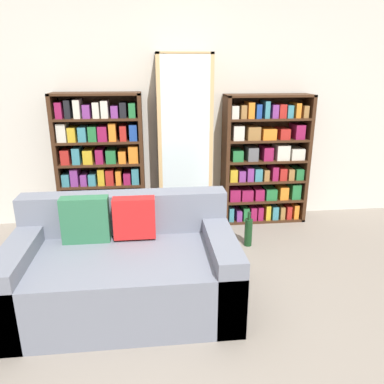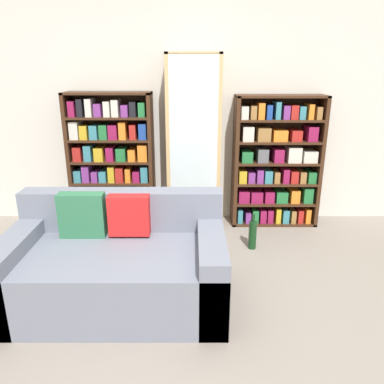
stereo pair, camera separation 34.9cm
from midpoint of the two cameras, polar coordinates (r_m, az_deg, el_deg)
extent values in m
plane|color=gray|center=(2.72, 3.02, -21.61)|extent=(16.00, 16.00, 0.00)
cube|color=beige|center=(4.34, 1.66, 13.17)|extent=(6.71, 0.06, 2.70)
cube|color=slate|center=(2.97, -8.31, -12.53)|extent=(1.65, 0.96, 0.46)
cube|color=slate|center=(3.14, -7.72, -2.72)|extent=(1.65, 0.20, 0.33)
cube|color=slate|center=(3.13, -21.91, -10.86)|extent=(0.20, 0.96, 0.58)
cube|color=slate|center=(2.93, 6.14, -11.55)|extent=(0.20, 0.96, 0.58)
cube|color=#2D6B47|center=(3.04, -13.53, -3.54)|extent=(0.36, 0.12, 0.36)
cube|color=red|center=(2.98, -6.53, -3.60)|extent=(0.32, 0.12, 0.32)
cube|color=#3D2314|center=(4.39, -15.92, 4.60)|extent=(0.04, 0.32, 1.50)
cube|color=#3D2314|center=(4.24, -4.10, 4.78)|extent=(0.04, 0.32, 1.50)
cube|color=#3D2314|center=(4.18, -10.70, 14.59)|extent=(0.94, 0.32, 0.02)
cube|color=#3D2314|center=(4.52, -9.59, -4.42)|extent=(0.94, 0.32, 0.02)
cube|color=#3D2314|center=(4.44, -9.79, 5.19)|extent=(0.94, 0.01, 1.50)
cube|color=#3D2314|center=(4.43, -9.77, -1.38)|extent=(0.86, 0.32, 0.02)
cube|color=#3D2314|center=(4.35, -9.94, 1.62)|extent=(0.86, 0.32, 0.02)
cube|color=#3D2314|center=(4.29, -10.11, 4.71)|extent=(0.86, 0.32, 0.02)
cube|color=#3D2314|center=(4.24, -10.30, 7.89)|extent=(0.86, 0.32, 0.02)
cube|color=#3D2314|center=(4.21, -10.49, 11.14)|extent=(0.86, 0.32, 0.02)
cube|color=orange|center=(4.55, -14.40, -3.19)|extent=(0.05, 0.24, 0.18)
cube|color=olive|center=(4.53, -13.30, -3.30)|extent=(0.06, 0.24, 0.17)
cube|color=#8E1947|center=(4.52, -12.32, -3.37)|extent=(0.08, 0.24, 0.16)
cube|color=#AD231E|center=(4.50, -11.26, -3.31)|extent=(0.07, 0.24, 0.17)
cube|color=#8E1947|center=(4.48, -10.22, -3.19)|extent=(0.07, 0.24, 0.19)
cube|color=#5B5B60|center=(4.47, -9.18, -3.31)|extent=(0.07, 0.24, 0.17)
cube|color=#5B5B60|center=(4.45, -8.12, -3.23)|extent=(0.07, 0.24, 0.19)
cube|color=black|center=(4.45, -6.97, -3.54)|extent=(0.07, 0.24, 0.14)
cube|color=gold|center=(4.44, -5.92, -3.53)|extent=(0.06, 0.24, 0.14)
cube|color=gold|center=(4.44, -4.84, -3.62)|extent=(0.06, 0.24, 0.13)
cube|color=olive|center=(4.47, -14.56, -0.49)|extent=(0.07, 0.24, 0.13)
cube|color=#237038|center=(4.45, -13.39, -0.52)|extent=(0.07, 0.24, 0.12)
cube|color=#7A3384|center=(4.42, -12.26, -0.16)|extent=(0.08, 0.24, 0.18)
cube|color=#AD231E|center=(4.41, -11.09, -0.25)|extent=(0.07, 0.24, 0.17)
cube|color=#237038|center=(4.39, -9.86, -0.28)|extent=(0.08, 0.24, 0.16)
cube|color=#8E1947|center=(4.37, -8.63, -0.19)|extent=(0.06, 0.24, 0.18)
cube|color=orange|center=(4.37, -7.44, -0.51)|extent=(0.08, 0.24, 0.13)
cube|color=olive|center=(4.36, -6.20, -0.48)|extent=(0.08, 0.24, 0.13)
cube|color=orange|center=(4.34, -5.04, -0.22)|extent=(0.06, 0.24, 0.17)
cube|color=teal|center=(4.40, -14.85, 2.50)|extent=(0.08, 0.24, 0.13)
cube|color=#7A3384|center=(4.37, -13.70, 2.90)|extent=(0.08, 0.24, 0.19)
cube|color=#7A3384|center=(4.36, -12.43, 2.47)|extent=(0.07, 0.24, 0.12)
cube|color=teal|center=(4.34, -11.27, 2.49)|extent=(0.08, 0.24, 0.12)
cube|color=gold|center=(4.32, -10.01, 2.89)|extent=(0.07, 0.24, 0.18)
cube|color=#AD231E|center=(4.30, -8.82, 2.80)|extent=(0.08, 0.24, 0.17)
cube|color=orange|center=(4.29, -7.56, 2.74)|extent=(0.06, 0.24, 0.16)
cube|color=#8E1947|center=(4.29, -6.33, 2.52)|extent=(0.08, 0.24, 0.12)
cube|color=teal|center=(4.27, -5.12, 2.90)|extent=(0.08, 0.24, 0.18)
cube|color=#AD231E|center=(4.34, -14.88, 5.74)|extent=(0.09, 0.24, 0.16)
cube|color=teal|center=(4.31, -13.41, 5.91)|extent=(0.08, 0.24, 0.18)
cube|color=gold|center=(4.29, -11.81, 5.77)|extent=(0.10, 0.24, 0.15)
cube|color=#8E1947|center=(4.26, -10.20, 5.83)|extent=(0.08, 0.24, 0.15)
cube|color=#237038|center=(4.24, -8.58, 5.79)|extent=(0.10, 0.24, 0.14)
cube|color=orange|center=(4.23, -6.97, 5.72)|extent=(0.08, 0.24, 0.13)
cube|color=orange|center=(4.21, -5.35, 6.12)|extent=(0.10, 0.24, 0.19)
cube|color=beige|center=(4.29, -15.31, 9.13)|extent=(0.09, 0.24, 0.19)
cube|color=gold|center=(4.27, -13.94, 8.90)|extent=(0.08, 0.24, 0.15)
cube|color=teal|center=(4.25, -12.53, 8.97)|extent=(0.08, 0.24, 0.15)
cube|color=#237038|center=(4.23, -11.12, 9.05)|extent=(0.09, 0.24, 0.16)
cube|color=#8E1947|center=(4.21, -9.73, 9.09)|extent=(0.09, 0.24, 0.16)
cube|color=orange|center=(4.19, -8.30, 9.35)|extent=(0.07, 0.24, 0.19)
cube|color=#AD231E|center=(4.18, -6.77, 9.18)|extent=(0.07, 0.24, 0.16)
cube|color=#1E4293|center=(4.17, -5.30, 9.28)|extent=(0.08, 0.24, 0.17)
cube|color=#8E1947|center=(4.27, -15.61, 12.15)|extent=(0.07, 0.24, 0.16)
cube|color=black|center=(4.24, -14.44, 12.36)|extent=(0.06, 0.24, 0.19)
cube|color=beige|center=(4.22, -13.19, 12.44)|extent=(0.07, 0.24, 0.19)
cube|color=#7A3384|center=(4.20, -11.90, 12.15)|extent=(0.07, 0.24, 0.14)
cube|color=beige|center=(4.18, -10.56, 12.38)|extent=(0.07, 0.24, 0.16)
cube|color=beige|center=(4.17, -9.36, 12.53)|extent=(0.07, 0.24, 0.18)
cube|color=#7A3384|center=(4.16, -7.95, 12.21)|extent=(0.07, 0.24, 0.12)
cube|color=black|center=(4.15, -6.73, 12.47)|extent=(0.07, 0.24, 0.16)
cube|color=#237038|center=(4.14, -5.41, 12.45)|extent=(0.07, 0.24, 0.15)
cube|color=tan|center=(4.17, -1.42, 7.38)|extent=(0.04, 0.36, 1.90)
cube|color=tan|center=(4.19, 6.12, 7.35)|extent=(0.04, 0.36, 1.90)
cube|color=tan|center=(4.10, 2.54, 20.35)|extent=(0.59, 0.36, 0.02)
cube|color=tan|center=(4.45, 2.20, -4.55)|extent=(0.59, 0.36, 0.02)
cube|color=tan|center=(4.34, 2.26, 7.82)|extent=(0.59, 0.01, 1.90)
cube|color=silver|center=(4.00, 2.47, 6.89)|extent=(0.51, 0.01, 1.87)
cube|color=tan|center=(4.31, 2.26, 0.12)|extent=(0.51, 0.32, 0.02)
cube|color=tan|center=(4.21, 2.33, 4.91)|extent=(0.51, 0.32, 0.02)
cube|color=tan|center=(4.14, 2.39, 9.89)|extent=(0.51, 0.32, 0.02)
cube|color=tan|center=(4.10, 2.47, 15.01)|extent=(0.51, 0.32, 0.02)
cylinder|color=silver|center=(4.44, -0.21, -3.85)|extent=(0.01, 0.01, 0.08)
cone|color=silver|center=(4.41, -0.21, -2.80)|extent=(0.07, 0.07, 0.10)
cylinder|color=silver|center=(4.42, 1.00, -3.98)|extent=(0.01, 0.01, 0.08)
cone|color=silver|center=(4.39, 1.01, -2.92)|extent=(0.07, 0.07, 0.10)
cylinder|color=silver|center=(4.44, 2.20, -3.88)|extent=(0.01, 0.01, 0.08)
cone|color=silver|center=(4.41, 2.22, -2.83)|extent=(0.07, 0.07, 0.10)
cylinder|color=silver|center=(4.43, 3.42, -3.92)|extent=(0.01, 0.01, 0.08)
cone|color=silver|center=(4.40, 3.44, -2.87)|extent=(0.07, 0.07, 0.10)
cylinder|color=silver|center=(4.43, 4.64, -4.00)|extent=(0.01, 0.01, 0.08)
cone|color=silver|center=(4.39, 4.67, -2.95)|extent=(0.07, 0.07, 0.10)
cylinder|color=silver|center=(4.30, -0.32, 0.79)|extent=(0.01, 0.01, 0.08)
cone|color=silver|center=(4.27, -0.32, 1.90)|extent=(0.05, 0.05, 0.10)
cylinder|color=silver|center=(4.30, 0.72, 0.79)|extent=(0.01, 0.01, 0.08)
cone|color=silver|center=(4.27, 0.72, 1.89)|extent=(0.05, 0.05, 0.10)
cylinder|color=silver|center=(4.29, 1.76, 0.74)|extent=(0.01, 0.01, 0.08)
cone|color=silver|center=(4.26, 1.77, 1.85)|extent=(0.05, 0.05, 0.10)
cylinder|color=silver|center=(4.31, 2.78, 0.84)|extent=(0.01, 0.01, 0.08)
cone|color=silver|center=(4.29, 2.80, 1.94)|extent=(0.05, 0.05, 0.10)
cylinder|color=silver|center=(4.28, 3.84, 0.69)|extent=(0.01, 0.01, 0.08)
cone|color=silver|center=(4.26, 3.87, 1.80)|extent=(0.05, 0.05, 0.10)
cylinder|color=silver|center=(4.31, 4.85, 0.77)|extent=(0.01, 0.01, 0.08)
cone|color=silver|center=(4.28, 4.88, 1.88)|extent=(0.05, 0.05, 0.10)
cylinder|color=silver|center=(4.21, 0.21, 5.67)|extent=(0.01, 0.01, 0.09)
cone|color=silver|center=(4.19, 0.21, 6.94)|extent=(0.09, 0.09, 0.10)
cylinder|color=silver|center=(4.19, 2.34, 5.62)|extent=(0.01, 0.01, 0.09)
cone|color=silver|center=(4.17, 2.36, 6.89)|extent=(0.09, 0.09, 0.10)
cylinder|color=silver|center=(4.21, 4.46, 5.62)|extent=(0.01, 0.01, 0.09)
cone|color=silver|center=(4.19, 4.50, 6.88)|extent=(0.09, 0.09, 0.10)
cylinder|color=silver|center=(4.14, 0.21, 10.60)|extent=(0.01, 0.01, 0.08)
cone|color=silver|center=(4.13, 0.21, 11.74)|extent=(0.09, 0.09, 0.09)
cylinder|color=silver|center=(4.13, 2.41, 10.56)|extent=(0.01, 0.01, 0.08)
cone|color=silver|center=(4.12, 2.42, 11.71)|extent=(0.09, 0.09, 0.09)
cylinder|color=silver|center=(4.16, 4.57, 10.58)|extent=(0.01, 0.01, 0.08)
cone|color=silver|center=(4.15, 4.60, 11.72)|extent=(0.09, 0.09, 0.09)
cylinder|color=silver|center=(4.09, -0.23, 15.71)|extent=(0.01, 0.01, 0.08)
cone|color=silver|center=(4.09, -0.23, 16.88)|extent=(0.07, 0.07, 0.09)
cylinder|color=silver|center=(4.11, 1.12, 15.73)|extent=(0.01, 0.01, 0.08)
cone|color=silver|center=(4.11, 1.12, 16.89)|extent=(0.07, 0.07, 0.09)
cylinder|color=silver|center=(4.08, 2.49, 15.69)|extent=(0.01, 0.01, 0.08)
cone|color=silver|center=(4.08, 2.50, 16.86)|extent=(0.07, 0.07, 0.09)
cylinder|color=silver|center=(4.11, 3.82, 15.69)|extent=(0.01, 0.01, 0.08)
cone|color=silver|center=(4.10, 3.85, 16.85)|extent=(0.07, 0.07, 0.09)
cylinder|color=silver|center=(4.09, 5.20, 15.64)|extent=(0.01, 0.01, 0.08)
cone|color=silver|center=(4.09, 5.23, 16.81)|extent=(0.07, 0.07, 0.09)
cube|color=#3D2314|center=(4.28, 8.65, 4.55)|extent=(0.04, 0.32, 1.47)
cube|color=#3D2314|center=(4.52, 20.46, 4.33)|extent=(0.04, 0.32, 1.47)
cube|color=#3D2314|center=(4.27, 15.52, 13.91)|extent=(0.97, 0.32, 0.02)
cube|color=#3D2314|center=(4.60, 13.99, -4.30)|extent=(0.97, 0.32, 0.02)
cube|color=#3D2314|center=(4.53, 14.24, 4.94)|extent=(0.97, 0.01, 1.47)
cube|color=#3D2314|center=(4.51, 14.24, -1.38)|extent=(0.89, 0.32, 0.02)
cube|color=#3D2314|center=(4.44, 14.47, 1.49)|extent=(0.89, 0.32, 0.02)
cube|color=#3D2314|center=(4.38, 14.72, 4.46)|extent=(0.89, 0.32, 0.02)
cube|color=#3D2314|center=(4.33, 14.97, 7.50)|extent=(0.89, 0.32, 0.02)
cube|color=#3D2314|center=(4.30, 15.24, 10.60)|extent=(0.89, 0.32, 0.02)
cube|color=teal|center=(4.48, 9.17, -3.33)|extent=(0.05, 0.24, 0.16)
cube|color=#7A3384|center=(4.50, 10.35, -3.57)|extent=(0.06, 0.24, 0.12)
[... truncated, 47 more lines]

